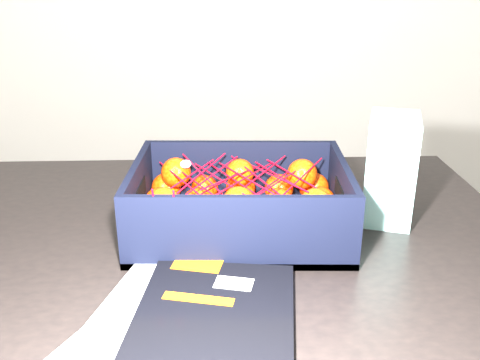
{
  "coord_description": "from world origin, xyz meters",
  "views": [
    {
      "loc": [
        -0.05,
        -0.57,
        1.2
      ],
      "look_at": [
        -0.05,
        0.28,
        0.86
      ],
      "focal_mm": 40.2,
      "sensor_mm": 36.0,
      "label": 1
    }
  ],
  "objects_px": {
    "table": "(194,280)",
    "retail_carton": "(390,168)",
    "produce_crate": "(240,210)",
    "magazine_stack": "(186,322)"
  },
  "relations": [
    {
      "from": "table",
      "to": "magazine_stack",
      "type": "distance_m",
      "value": 0.29
    },
    {
      "from": "table",
      "to": "produce_crate",
      "type": "distance_m",
      "value": 0.16
    },
    {
      "from": "table",
      "to": "produce_crate",
      "type": "xyz_separation_m",
      "value": [
        0.09,
        0.01,
        0.14
      ]
    },
    {
      "from": "produce_crate",
      "to": "retail_carton",
      "type": "distance_m",
      "value": 0.29
    },
    {
      "from": "retail_carton",
      "to": "table",
      "type": "bearing_deg",
      "value": -153.79
    },
    {
      "from": "table",
      "to": "retail_carton",
      "type": "height_order",
      "value": "retail_carton"
    },
    {
      "from": "retail_carton",
      "to": "magazine_stack",
      "type": "bearing_deg",
      "value": -120.39
    },
    {
      "from": "magazine_stack",
      "to": "retail_carton",
      "type": "distance_m",
      "value": 0.5
    },
    {
      "from": "produce_crate",
      "to": "retail_carton",
      "type": "height_order",
      "value": "retail_carton"
    },
    {
      "from": "produce_crate",
      "to": "retail_carton",
      "type": "bearing_deg",
      "value": 12.03
    }
  ]
}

